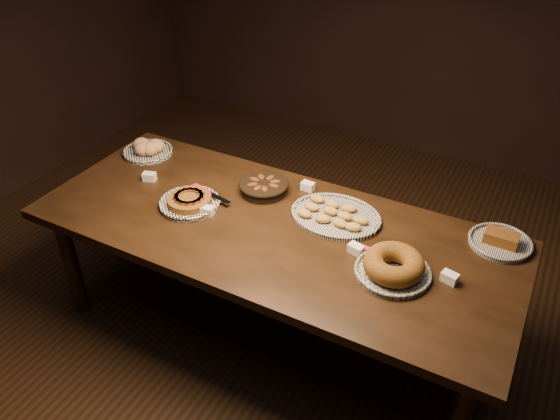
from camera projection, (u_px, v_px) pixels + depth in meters
The scene contains 9 objects.
ground at pixel (272, 331), 3.12m from camera, with size 5.00×5.00×0.00m, color black.
buffet_table at pixel (271, 237), 2.73m from camera, with size 2.40×1.00×0.75m.
apple_tart_plate at pixel (190, 201), 2.83m from camera, with size 0.36×0.32×0.06m.
madeleine_platter at pixel (335, 215), 2.73m from camera, with size 0.46×0.37×0.05m.
bundt_cake_plate at pixel (393, 266), 2.37m from camera, with size 0.37×0.35×0.11m.
croissant_basket at pixel (264, 186), 2.92m from camera, with size 0.31×0.31×0.07m.
bread_roll_plate at pixel (148, 149), 3.26m from camera, with size 0.30×0.30×0.09m.
loaf_plate at pixel (500, 241), 2.56m from camera, with size 0.29×0.29×0.07m.
tent_cards at pixel (285, 216), 2.72m from camera, with size 1.76×0.50×0.04m.
Camera 1 is at (1.07, -1.88, 2.35)m, focal length 35.00 mm.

